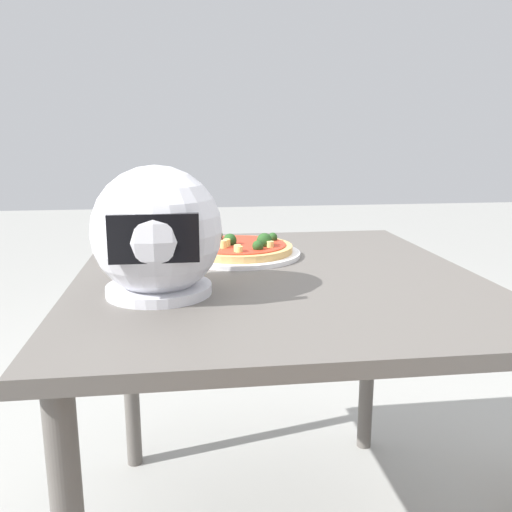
% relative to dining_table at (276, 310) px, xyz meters
% --- Properties ---
extents(dining_table, '(0.93, 1.04, 0.78)m').
position_rel_dining_table_xyz_m(dining_table, '(0.00, 0.00, 0.00)').
color(dining_table, '#5B5651').
rests_on(dining_table, ground).
extents(pizza_plate, '(0.33, 0.33, 0.01)m').
position_rel_dining_table_xyz_m(pizza_plate, '(0.07, -0.19, 0.10)').
color(pizza_plate, white).
rests_on(pizza_plate, dining_table).
extents(pizza, '(0.29, 0.29, 0.05)m').
position_rel_dining_table_xyz_m(pizza, '(0.07, -0.19, 0.12)').
color(pizza, tan).
rests_on(pizza, pizza_plate).
extents(motorcycle_helmet, '(0.26, 0.26, 0.26)m').
position_rel_dining_table_xyz_m(motorcycle_helmet, '(0.27, 0.14, 0.22)').
color(motorcycle_helmet, silver).
rests_on(motorcycle_helmet, dining_table).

